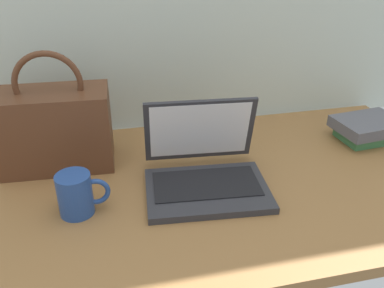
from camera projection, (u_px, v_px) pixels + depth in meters
desk at (182, 190)px, 1.09m from camera, size 1.60×0.76×0.03m
laptop at (204, 168)px, 1.07m from camera, size 0.33×0.31×0.21m
coffee_mug at (77, 194)px, 0.96m from camera, size 0.12×0.08×0.10m
handbag at (55, 127)px, 1.13m from camera, size 0.31×0.18×0.33m
book_stack at (368, 129)px, 1.30m from camera, size 0.22×0.17×0.07m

